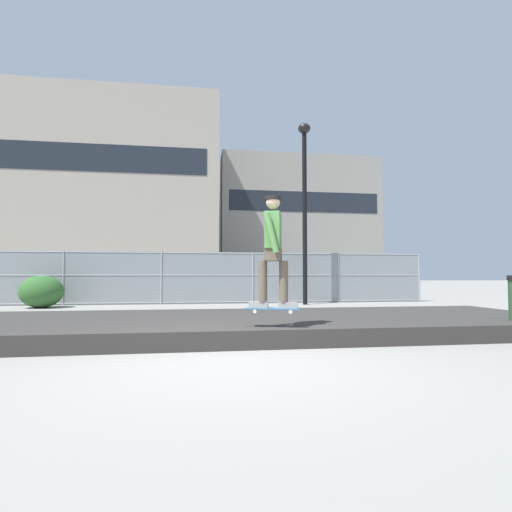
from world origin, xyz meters
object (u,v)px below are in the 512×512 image
object	(u,v)px
parked_car_mid	(280,279)
shrub_left	(41,292)
skateboard	(273,309)
skater	(273,244)
street_lamp	(305,190)
parked_car_near	(145,279)

from	to	relation	value
parked_car_mid	shrub_left	xyz separation A→B (m)	(-8.49, -3.99, -0.33)
skateboard	skater	xyz separation A→B (m)	(0.00, 0.00, 0.96)
skateboard	skater	size ratio (longest dim) A/B	0.49
skater	shrub_left	world-z (taller)	skater
street_lamp	parked_car_mid	distance (m)	4.98
skateboard	parked_car_mid	xyz separation A→B (m)	(2.55, 11.61, 0.30)
parked_car_mid	shrub_left	distance (m)	9.39
parked_car_near	parked_car_mid	size ratio (longest dim) A/B	0.98
skater	parked_car_near	world-z (taller)	skater
skater	parked_car_near	bearing A→B (deg)	105.96
skateboard	street_lamp	bearing A→B (deg)	71.31
skateboard	street_lamp	xyz separation A→B (m)	(2.63, 7.78, 3.48)
street_lamp	parked_car_near	world-z (taller)	street_lamp
street_lamp	parked_car_near	distance (m)	7.64
skateboard	street_lamp	size ratio (longest dim) A/B	0.13
street_lamp	parked_car_near	xyz separation A→B (m)	(-5.90, 3.66, -3.18)
skateboard	shrub_left	size ratio (longest dim) A/B	0.62
shrub_left	parked_car_mid	bearing A→B (deg)	25.20
street_lamp	parked_car_mid	world-z (taller)	street_lamp
street_lamp	shrub_left	distance (m)	9.26
parked_car_near	parked_car_mid	distance (m)	5.83
street_lamp	shrub_left	size ratio (longest dim) A/B	4.86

